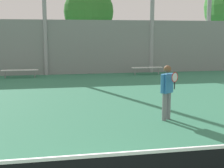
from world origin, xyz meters
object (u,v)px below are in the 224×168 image
at_px(tennis_player, 167,89).
at_px(bench_by_gate, 20,70).
at_px(tree_green_tall, 89,12).
at_px(bench_adjacent_court, 147,68).

bearing_deg(tennis_player, bench_by_gate, 84.83).
xyz_separation_m(bench_by_gate, tree_green_tall, (4.97, 6.47, 3.97)).
bearing_deg(bench_by_gate, tree_green_tall, 52.45).
distance_m(tennis_player, tree_green_tall, 17.34).
relative_size(tennis_player, tree_green_tall, 0.27).
bearing_deg(bench_adjacent_court, bench_by_gate, 180.00).
height_order(tennis_player, tree_green_tall, tree_green_tall).
height_order(bench_by_gate, tree_green_tall, tree_green_tall).
distance_m(tennis_player, bench_by_gate, 11.87).
xyz_separation_m(bench_adjacent_court, bench_by_gate, (-8.03, 0.00, 0.00)).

